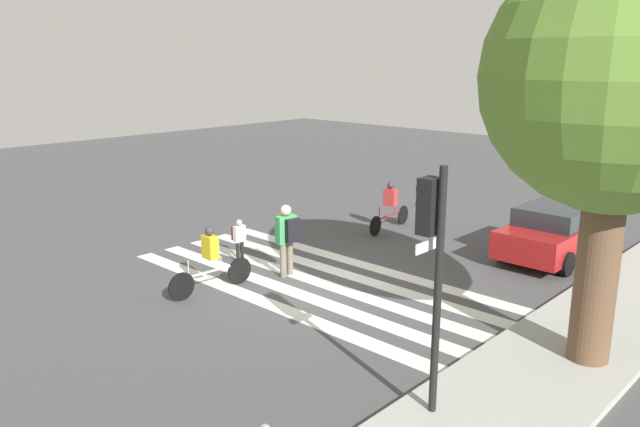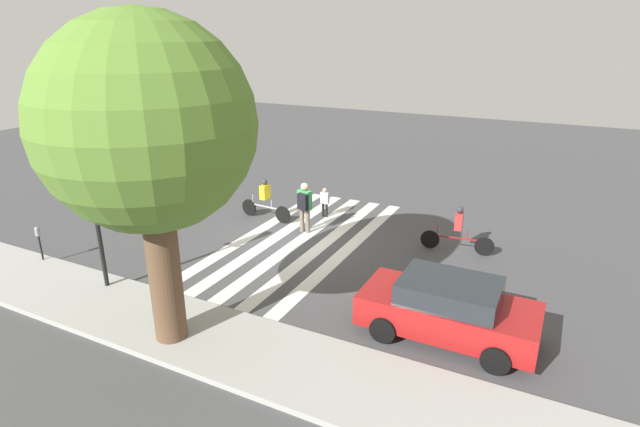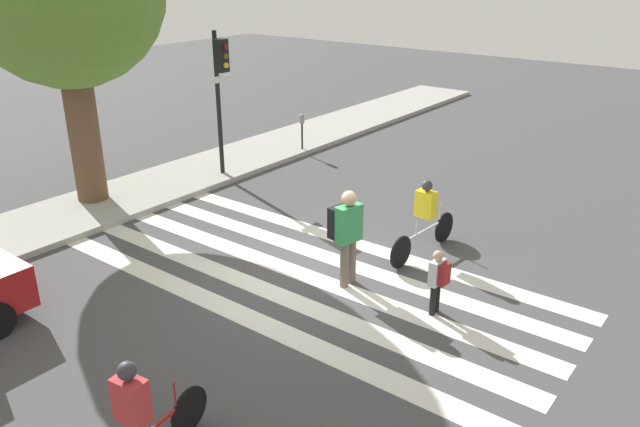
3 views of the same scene
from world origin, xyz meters
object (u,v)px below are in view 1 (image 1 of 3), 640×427
pedestrian_adult_yellow_jacket (288,235)px  car_parked_silver_sedan (556,231)px  street_tree (619,81)px  pedestrian_adult_blue_shirt (239,237)px  cyclist_mid_street (390,204)px  traffic_light (432,245)px  cyclist_far_lane (211,257)px

pedestrian_adult_yellow_jacket → car_parked_silver_sedan: (-6.17, 4.30, -0.33)m
street_tree → pedestrian_adult_blue_shirt: street_tree is taller
car_parked_silver_sedan → cyclist_mid_street: bearing=-80.0°
traffic_light → cyclist_mid_street: (-8.27, -6.95, -1.93)m
cyclist_mid_street → car_parked_silver_sedan: size_ratio=0.58×
street_tree → cyclist_far_lane: street_tree is taller
pedestrian_adult_blue_shirt → cyclist_far_lane: bearing=37.8°
car_parked_silver_sedan → pedestrian_adult_yellow_jacket: bearing=-34.5°
pedestrian_adult_yellow_jacket → cyclist_mid_street: bearing=19.7°
pedestrian_adult_yellow_jacket → pedestrian_adult_blue_shirt: bearing=103.7°
street_tree → pedestrian_adult_blue_shirt: 10.24m
street_tree → pedestrian_adult_yellow_jacket: size_ratio=3.96×
street_tree → cyclist_far_lane: 9.30m
traffic_light → cyclist_far_lane: traffic_light is taller
street_tree → traffic_light: bearing=-19.8°
pedestrian_adult_yellow_jacket → traffic_light: bearing=-104.3°
cyclist_far_lane → car_parked_silver_sedan: 9.50m
street_tree → pedestrian_adult_blue_shirt: bearing=-86.8°
traffic_light → cyclist_mid_street: 10.97m
pedestrian_adult_blue_shirt → pedestrian_adult_yellow_jacket: bearing=95.9°
traffic_light → street_tree: 4.27m
street_tree → cyclist_mid_street: 10.41m
pedestrian_adult_blue_shirt → car_parked_silver_sedan: size_ratio=0.29×
street_tree → car_parked_silver_sedan: 7.81m
pedestrian_adult_blue_shirt → cyclist_mid_street: size_ratio=0.50×
pedestrian_adult_blue_shirt → cyclist_mid_street: bearing=172.4°
street_tree → pedestrian_adult_yellow_jacket: bearing=-86.6°
street_tree → pedestrian_adult_yellow_jacket: (0.44, -7.39, -3.98)m
traffic_light → car_parked_silver_sedan: traffic_light is taller
street_tree → pedestrian_adult_yellow_jacket: street_tree is taller
traffic_light → cyclist_mid_street: size_ratio=1.68×
pedestrian_adult_blue_shirt → car_parked_silver_sedan: (-6.25, 6.15, 0.07)m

